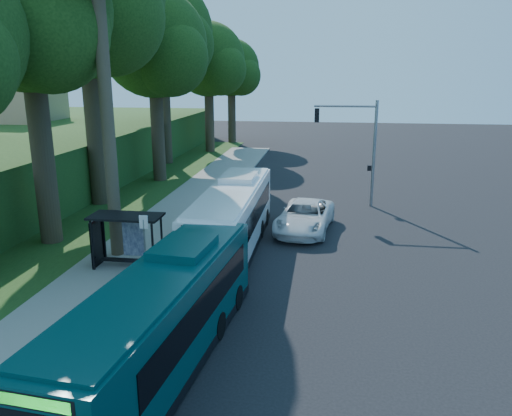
% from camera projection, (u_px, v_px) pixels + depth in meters
% --- Properties ---
extents(ground, '(140.00, 140.00, 0.00)m').
position_uv_depth(ground, '(287.00, 254.00, 24.72)').
color(ground, black).
rests_on(ground, ground).
extents(sidewalk, '(4.50, 70.00, 0.12)m').
position_uv_depth(sidewalk, '(146.00, 246.00, 25.72)').
color(sidewalk, gray).
rests_on(sidewalk, ground).
extents(red_curb, '(0.25, 30.00, 0.13)m').
position_uv_depth(red_curb, '(165.00, 278.00, 21.57)').
color(red_curb, maroon).
rests_on(red_curb, ground).
extents(grass_verge, '(8.00, 70.00, 0.06)m').
position_uv_depth(grass_verge, '(88.00, 215.00, 31.29)').
color(grass_verge, '#234719').
rests_on(grass_verge, ground).
extents(bus_shelter, '(3.20, 1.51, 2.55)m').
position_uv_depth(bus_shelter, '(123.00, 230.00, 22.52)').
color(bus_shelter, black).
rests_on(bus_shelter, ground).
extents(stop_sign_pole, '(0.35, 0.06, 3.17)m').
position_uv_depth(stop_sign_pole, '(145.00, 241.00, 20.15)').
color(stop_sign_pole, gray).
rests_on(stop_sign_pole, ground).
extents(traffic_signal_pole, '(4.10, 0.30, 7.00)m').
position_uv_depth(traffic_signal_pole, '(359.00, 140.00, 32.59)').
color(traffic_signal_pole, gray).
rests_on(traffic_signal_pole, ground).
extents(tree_0, '(8.40, 8.00, 15.70)m').
position_uv_depth(tree_0, '(29.00, 17.00, 23.50)').
color(tree_0, '#382B1E').
rests_on(tree_0, ground).
extents(tree_1, '(10.50, 10.00, 18.26)m').
position_uv_depth(tree_1, '(86.00, 5.00, 30.87)').
color(tree_1, '#382B1E').
rests_on(tree_1, ground).
extents(tree_2, '(8.82, 8.40, 15.12)m').
position_uv_depth(tree_2, '(155.00, 49.00, 38.90)').
color(tree_2, '#382B1E').
rests_on(tree_2, ground).
extents(tree_3, '(10.08, 9.60, 17.28)m').
position_uv_depth(tree_3, '(162.00, 36.00, 46.42)').
color(tree_3, '#382B1E').
rests_on(tree_3, ground).
extents(tree_4, '(8.40, 8.00, 14.14)m').
position_uv_depth(tree_4, '(209.00, 63.00, 54.31)').
color(tree_4, '#382B1E').
rests_on(tree_4, ground).
extents(tree_5, '(7.35, 7.00, 12.86)m').
position_uv_depth(tree_5, '(232.00, 71.00, 62.02)').
color(tree_5, '#382B1E').
rests_on(tree_5, ground).
extents(white_bus, '(2.57, 11.71, 3.49)m').
position_uv_depth(white_bus, '(233.00, 217.00, 24.97)').
color(white_bus, white).
rests_on(white_bus, ground).
extents(teal_bus, '(3.44, 11.43, 3.35)m').
position_uv_depth(teal_bus, '(163.00, 316.00, 14.87)').
color(teal_bus, '#0A3A3B').
rests_on(teal_bus, ground).
extents(pickup, '(3.50, 6.31, 1.67)m').
position_uv_depth(pickup, '(305.00, 216.00, 28.16)').
color(pickup, white).
rests_on(pickup, ground).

